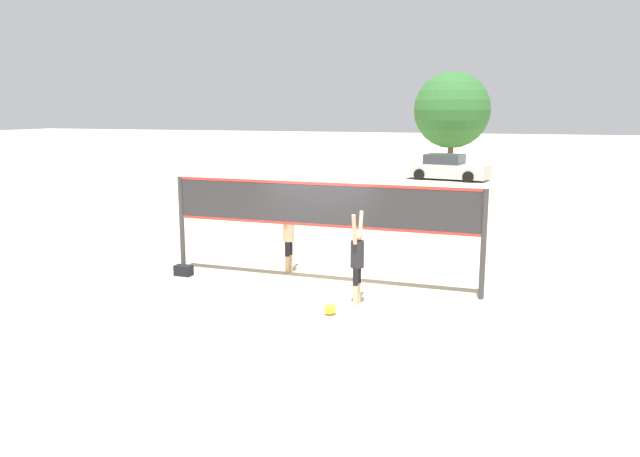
# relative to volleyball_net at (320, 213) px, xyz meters

# --- Properties ---
(ground_plane) EXTENTS (200.00, 200.00, 0.00)m
(ground_plane) POSITION_rel_volleyball_net_xyz_m (0.00, 0.00, -1.67)
(ground_plane) COLOR beige
(volleyball_net) EXTENTS (7.47, 0.12, 2.38)m
(volleyball_net) POSITION_rel_volleyball_net_xyz_m (0.00, 0.00, 0.00)
(volleyball_net) COLOR #38383D
(volleyball_net) RESTS_ON ground_plane
(player_spiker) EXTENTS (0.28, 0.68, 1.95)m
(player_spiker) POSITION_rel_volleyball_net_xyz_m (1.26, -1.25, -0.66)
(player_spiker) COLOR beige
(player_spiker) RESTS_ON ground_plane
(player_blocker) EXTENTS (0.28, 0.68, 1.98)m
(player_blocker) POSITION_rel_volleyball_net_xyz_m (-1.06, 0.67, -0.64)
(player_blocker) COLOR tan
(player_blocker) RESTS_ON ground_plane
(volleyball) EXTENTS (0.24, 0.24, 0.24)m
(volleyball) POSITION_rel_volleyball_net_xyz_m (0.95, -2.09, -1.55)
(volleyball) COLOR yellow
(volleyball) RESTS_ON ground_plane
(gear_bag) EXTENTS (0.43, 0.25, 0.26)m
(gear_bag) POSITION_rel_volleyball_net_xyz_m (-3.39, -0.46, -1.54)
(gear_bag) COLOR black
(gear_bag) RESTS_ON ground_plane
(parked_car_near) EXTENTS (4.86, 2.48, 1.49)m
(parked_car_near) POSITION_rel_volleyball_net_xyz_m (-0.43, 23.46, -1.01)
(parked_car_near) COLOR #B7B7BC
(parked_car_near) RESTS_ON ground_plane
(tree_left_cluster) EXTENTS (5.00, 5.00, 6.52)m
(tree_left_cluster) POSITION_rel_volleyball_net_xyz_m (-1.04, 29.02, 2.34)
(tree_left_cluster) COLOR brown
(tree_left_cluster) RESTS_ON ground_plane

